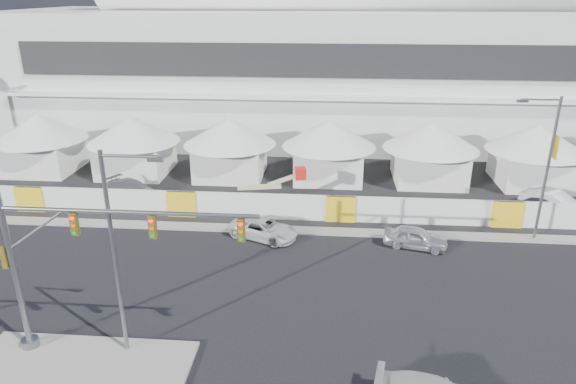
# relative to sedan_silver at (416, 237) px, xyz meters

# --- Properties ---
(ground) EXTENTS (160.00, 160.00, 0.00)m
(ground) POSITION_rel_sedan_silver_xyz_m (-10.96, -10.69, -0.71)
(ground) COLOR black
(ground) RESTS_ON ground
(median_island) EXTENTS (10.00, 5.00, 0.15)m
(median_island) POSITION_rel_sedan_silver_xyz_m (-16.96, -13.69, -0.64)
(median_island) COLOR gray
(median_island) RESTS_ON ground
(far_curb) EXTENTS (80.00, 1.20, 0.12)m
(far_curb) POSITION_rel_sedan_silver_xyz_m (9.04, 1.81, -0.65)
(far_curb) COLOR gray
(far_curb) RESTS_ON ground
(stadium) EXTENTS (80.00, 24.80, 21.98)m
(stadium) POSITION_rel_sedan_silver_xyz_m (-2.25, 30.81, 8.74)
(stadium) COLOR silver
(stadium) RESTS_ON ground
(tent_row) EXTENTS (53.40, 8.40, 5.40)m
(tent_row) POSITION_rel_sedan_silver_xyz_m (-10.46, 13.31, 2.44)
(tent_row) COLOR silver
(tent_row) RESTS_ON ground
(hoarding_fence) EXTENTS (70.00, 0.25, 2.00)m
(hoarding_fence) POSITION_rel_sedan_silver_xyz_m (-4.96, 3.81, 0.29)
(hoarding_fence) COLOR white
(hoarding_fence) RESTS_ON ground
(sedan_silver) EXTENTS (2.59, 4.46, 1.42)m
(sedan_silver) POSITION_rel_sedan_silver_xyz_m (0.00, 0.00, 0.00)
(sedan_silver) COLOR silver
(sedan_silver) RESTS_ON ground
(pickup_curb) EXTENTS (3.93, 5.33, 1.35)m
(pickup_curb) POSITION_rel_sedan_silver_xyz_m (-10.30, 0.56, -0.04)
(pickup_curb) COLOR silver
(pickup_curb) RESTS_ON ground
(lot_car_a) EXTENTS (4.74, 4.77, 1.64)m
(lot_car_a) POSITION_rel_sedan_silver_xyz_m (11.60, 6.83, 0.11)
(lot_car_a) COLOR silver
(lot_car_a) RESTS_ON ground
(lot_car_b) EXTENTS (1.91, 3.91, 1.29)m
(lot_car_b) POSITION_rel_sedan_silver_xyz_m (10.58, 6.38, -0.07)
(lot_car_b) COLOR black
(lot_car_b) RESTS_ON ground
(lot_car_c) EXTENTS (4.31, 5.46, 1.48)m
(lot_car_c) POSITION_rel_sedan_silver_xyz_m (-22.02, 7.00, 0.03)
(lot_car_c) COLOR #A5A5AA
(lot_car_c) RESTS_ON ground
(traffic_mast) EXTENTS (11.66, 0.80, 8.25)m
(traffic_mast) POSITION_rel_sedan_silver_xyz_m (-17.67, -12.16, 4.05)
(traffic_mast) COLOR slate
(traffic_mast) RESTS_ON median_island
(streetlight_median) EXTENTS (2.73, 0.27, 9.86)m
(streetlight_median) POSITION_rel_sedan_silver_xyz_m (-15.02, -11.96, 5.10)
(streetlight_median) COLOR slate
(streetlight_median) RESTS_ON median_island
(streetlight_curb) EXTENTS (2.94, 0.66, 9.95)m
(streetlight_curb) POSITION_rel_sedan_silver_xyz_m (8.17, 1.81, 5.06)
(streetlight_curb) COLOR gray
(streetlight_curb) RESTS_ON ground
(boom_lift) EXTENTS (6.52, 2.05, 3.24)m
(boom_lift) POSITION_rel_sedan_silver_xyz_m (-11.72, 5.52, 0.16)
(boom_lift) COLOR red
(boom_lift) RESTS_ON ground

